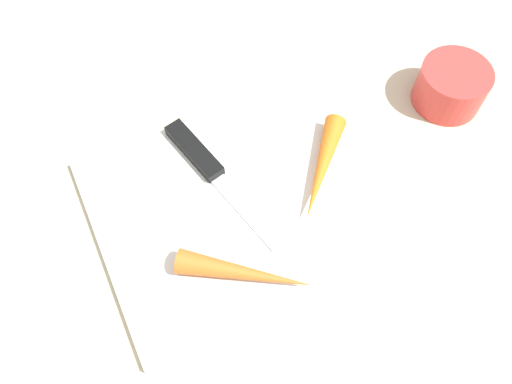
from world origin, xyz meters
name	(u,v)px	position (x,y,z in m)	size (l,w,h in m)	color
ground_plane	(256,197)	(0.00, 0.00, 0.00)	(1.40, 1.40, 0.00)	#C6B793
cutting_board	(256,195)	(0.00, 0.00, 0.01)	(0.36, 0.26, 0.01)	silver
knife	(201,158)	(-0.04, 0.07, 0.02)	(0.07, 0.20, 0.01)	#B7B7BC
carrot_short	(322,168)	(0.08, -0.01, 0.03)	(0.03, 0.03, 0.14)	orange
carrot_long	(245,273)	(-0.05, -0.09, 0.03)	(0.03, 0.03, 0.14)	orange
small_bowl	(451,86)	(0.28, 0.02, 0.03)	(0.09, 0.09, 0.05)	red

